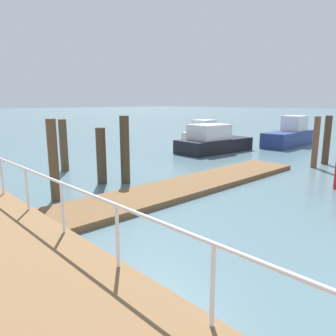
{
  "coord_description": "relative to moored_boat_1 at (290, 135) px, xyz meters",
  "views": [
    {
      "loc": [
        -5.85,
        2.06,
        3.03
      ],
      "look_at": [
        -0.48,
        7.71,
        1.41
      ],
      "focal_mm": 34.15,
      "sensor_mm": 36.0,
      "label": 1
    }
  ],
  "objects": [
    {
      "name": "floating_dock",
      "position": [
        -13.59,
        -2.88,
        -0.64
      ],
      "size": [
        11.64,
        2.0,
        0.18
      ],
      "primitive_type": "cube",
      "color": "brown",
      "rests_on": "ground_plane"
    },
    {
      "name": "dock_piling_1",
      "position": [
        -14.76,
        -0.7,
        0.54
      ],
      "size": [
        0.35,
        0.35,
        2.54
      ],
      "primitive_type": "cylinder",
      "color": "#473826",
      "rests_on": "ground_plane"
    },
    {
      "name": "boardwalk_railing",
      "position": [
        -19.05,
        -3.49,
        0.53
      ],
      "size": [
        0.06,
        29.04,
        1.08
      ],
      "color": "white",
      "rests_on": "boardwalk"
    },
    {
      "name": "dock_piling_5",
      "position": [
        -6.61,
        -4.44,
        0.47
      ],
      "size": [
        0.27,
        0.27,
        2.39
      ],
      "primitive_type": "cylinder",
      "color": "brown",
      "rests_on": "ground_plane"
    },
    {
      "name": "moored_boat_1",
      "position": [
        0.0,
        0.0,
        0.0
      ],
      "size": [
        5.34,
        1.93,
        2.07
      ],
      "color": "navy",
      "rests_on": "ground_plane"
    },
    {
      "name": "ground_plane",
      "position": [
        -15.9,
        7.53,
        -0.73
      ],
      "size": [
        300.0,
        300.0,
        0.0
      ],
      "primitive_type": "plane",
      "color": "slate"
    },
    {
      "name": "dock_piling_3",
      "position": [
        -5.33,
        -4.46,
        0.47
      ],
      "size": [
        0.32,
        0.32,
        2.39
      ],
      "primitive_type": "cylinder",
      "color": "#473826",
      "rests_on": "ground_plane"
    },
    {
      "name": "dock_piling_0",
      "position": [
        -15.45,
        -0.14,
        0.33
      ],
      "size": [
        0.36,
        0.36,
        2.1
      ],
      "primitive_type": "cylinder",
      "color": "#473826",
      "rests_on": "ground_plane"
    },
    {
      "name": "dock_piling_4",
      "position": [
        -17.68,
        -1.03,
        0.54
      ],
      "size": [
        0.3,
        0.3,
        2.54
      ],
      "primitive_type": "cylinder",
      "color": "brown",
      "rests_on": "ground_plane"
    },
    {
      "name": "moored_boat_4",
      "position": [
        -2.52,
        5.56,
        -0.12
      ],
      "size": [
        4.35,
        2.02,
        1.69
      ],
      "color": "beige",
      "rests_on": "ground_plane"
    },
    {
      "name": "dock_piling_2",
      "position": [
        -15.42,
        2.98,
        0.42
      ],
      "size": [
        0.35,
        0.35,
        2.29
      ],
      "primitive_type": "cylinder",
      "color": "brown",
      "rests_on": "ground_plane"
    },
    {
      "name": "moored_boat_3",
      "position": [
        -6.25,
        1.88,
        -0.08
      ],
      "size": [
        5.07,
        2.45,
        1.71
      ],
      "color": "black",
      "rests_on": "ground_plane"
    }
  ]
}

